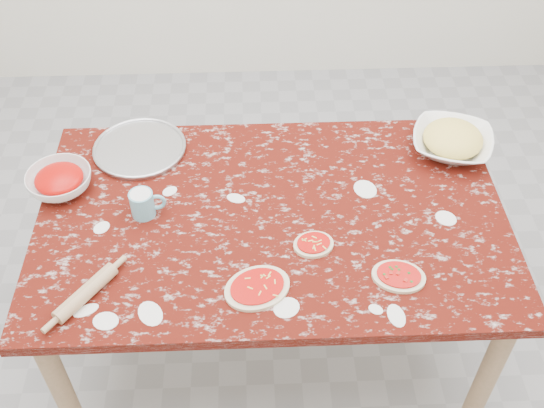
{
  "coord_description": "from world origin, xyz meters",
  "views": [
    {
      "loc": [
        -0.06,
        -1.52,
        2.33
      ],
      "look_at": [
        0.0,
        0.0,
        0.8
      ],
      "focal_mm": 42.51,
      "sensor_mm": 36.0,
      "label": 1
    }
  ],
  "objects": [
    {
      "name": "rolling_pin",
      "position": [
        -0.57,
        -0.33,
        0.77
      ],
      "size": [
        0.17,
        0.21,
        0.05
      ],
      "primitive_type": "cylinder",
      "rotation": [
        0.0,
        1.57,
        0.93
      ],
      "color": "tan",
      "rests_on": "worktable"
    },
    {
      "name": "pizza_right",
      "position": [
        0.38,
        -0.29,
        0.76
      ],
      "size": [
        0.19,
        0.16,
        0.02
      ],
      "color": "beige",
      "rests_on": "worktable"
    },
    {
      "name": "pizza_left",
      "position": [
        -0.06,
        -0.32,
        0.76
      ],
      "size": [
        0.26,
        0.23,
        0.02
      ],
      "color": "beige",
      "rests_on": "worktable"
    },
    {
      "name": "ground",
      "position": [
        0.0,
        0.0,
        0.0
      ],
      "size": [
        4.0,
        4.0,
        0.0
      ],
      "primitive_type": "plane",
      "color": "gray"
    },
    {
      "name": "sauce_bowl",
      "position": [
        -0.74,
        0.16,
        0.79
      ],
      "size": [
        0.27,
        0.27,
        0.07
      ],
      "primitive_type": "imported",
      "rotation": [
        0.0,
        0.0,
        0.19
      ],
      "color": "white",
      "rests_on": "worktable"
    },
    {
      "name": "pizza_mid",
      "position": [
        0.13,
        -0.15,
        0.76
      ],
      "size": [
        0.16,
        0.14,
        0.02
      ],
      "color": "beige",
      "rests_on": "worktable"
    },
    {
      "name": "flour_mug",
      "position": [
        -0.43,
        0.02,
        0.8
      ],
      "size": [
        0.12,
        0.08,
        0.09
      ],
      "color": "#66ACBF",
      "rests_on": "worktable"
    },
    {
      "name": "cheese_bowl",
      "position": [
        0.69,
        0.31,
        0.79
      ],
      "size": [
        0.37,
        0.37,
        0.07
      ],
      "primitive_type": "imported",
      "rotation": [
        0.0,
        0.0,
        -0.31
      ],
      "color": "white",
      "rests_on": "worktable"
    },
    {
      "name": "pizza_tray",
      "position": [
        -0.49,
        0.36,
        0.76
      ],
      "size": [
        0.45,
        0.45,
        0.01
      ],
      "primitive_type": "cylinder",
      "rotation": [
        0.0,
        0.0,
        -0.41
      ],
      "color": "#B2B2B7",
      "rests_on": "worktable"
    },
    {
      "name": "worktable",
      "position": [
        0.0,
        0.0,
        0.67
      ],
      "size": [
        1.6,
        1.0,
        0.75
      ],
      "color": "#3F0C06",
      "rests_on": "ground"
    }
  ]
}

